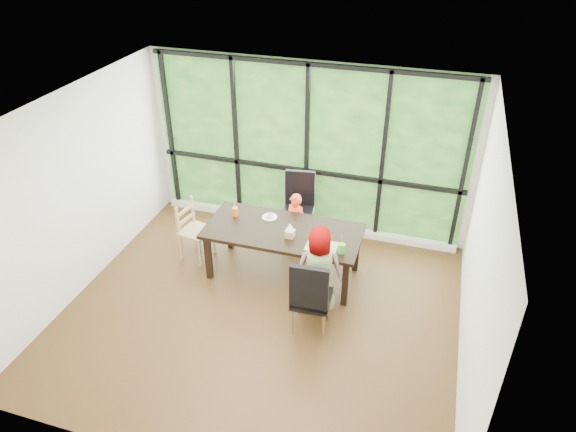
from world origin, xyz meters
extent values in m
plane|color=black|center=(0.00, 0.00, 0.00)|extent=(5.00, 5.00, 0.00)
plane|color=silver|center=(0.00, 2.25, 1.35)|extent=(5.00, 0.00, 5.00)
cube|color=#1A491B|center=(0.00, 2.23, 1.35)|extent=(4.80, 0.02, 2.65)
cube|color=silver|center=(0.00, 2.15, 0.05)|extent=(4.80, 0.12, 0.10)
cube|color=black|center=(0.04, 0.86, 0.38)|extent=(2.16, 1.03, 0.75)
cube|color=black|center=(-0.01, 1.82, 0.54)|extent=(0.53, 0.53, 1.08)
cube|color=black|center=(0.70, -0.07, 0.54)|extent=(0.49, 0.49, 1.08)
cube|color=#A38356|center=(-1.30, 0.89, 0.45)|extent=(0.47, 0.49, 0.90)
imported|color=#FF4420|center=(0.04, 1.45, 0.49)|extent=(0.41, 0.34, 0.97)
imported|color=slate|center=(0.67, 0.31, 0.62)|extent=(0.67, 0.51, 1.23)
cube|color=tan|center=(0.64, 0.64, 0.75)|extent=(0.41, 0.30, 0.01)
cylinder|color=white|center=(-0.24, 1.11, 0.76)|extent=(0.22, 0.22, 0.01)
cylinder|color=white|center=(0.64, 0.63, 0.76)|extent=(0.24, 0.24, 0.01)
cylinder|color=orange|center=(-0.72, 1.01, 0.82)|extent=(0.08, 0.08, 0.13)
cylinder|color=#52B833|center=(0.92, 0.57, 0.82)|extent=(0.09, 0.09, 0.14)
cube|color=tan|center=(0.18, 0.73, 0.80)|extent=(0.12, 0.12, 0.10)
cylinder|color=white|center=(-0.72, 1.01, 0.92)|extent=(0.01, 0.04, 0.20)
cylinder|color=pink|center=(0.92, 0.57, 0.93)|extent=(0.01, 0.04, 0.20)
cone|color=white|center=(0.18, 0.73, 0.91)|extent=(0.12, 0.12, 0.11)
camera|label=1|loc=(1.86, -4.83, 4.70)|focal=32.71mm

